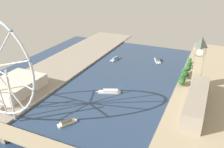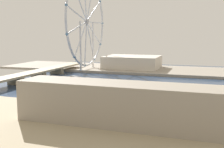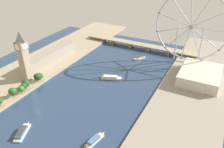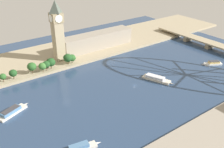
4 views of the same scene
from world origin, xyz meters
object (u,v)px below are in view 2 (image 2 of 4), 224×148
tour_boat_0 (155,86)px  tour_boat_2 (76,79)px  riverside_hall (132,62)px  ferris_wheel (87,22)px  river_bridge (28,75)px  parliament_block (119,104)px

tour_boat_0 → tour_boat_2: 86.23m
riverside_hall → tour_boat_2: 112.09m
ferris_wheel → tour_boat_0: size_ratio=3.34×
ferris_wheel → river_bridge: size_ratio=0.53×
ferris_wheel → parliament_block: bearing=-152.0°
tour_boat_2 → riverside_hall: bearing=102.3°
river_bridge → parliament_block: bearing=-129.5°
parliament_block → tour_boat_0: (114.45, 1.97, -11.56)m
riverside_hall → tour_boat_2: bearing=163.3°
parliament_block → ferris_wheel: size_ratio=0.89×
river_bridge → tour_boat_0: 131.37m
ferris_wheel → tour_boat_2: size_ratio=4.88×
tour_boat_2 → parliament_block: bearing=-26.6°
tour_boat_0 → river_bridge: bearing=70.8°
tour_boat_0 → tour_boat_2: bearing=60.1°
parliament_block → tour_boat_2: 154.79m
parliament_block → tour_boat_2: (127.35, 87.23, -11.53)m
ferris_wheel → river_bridge: (-93.07, 25.25, -56.72)m
riverside_hall → tour_boat_0: size_ratio=2.02×
parliament_block → ferris_wheel: (202.76, 107.92, 49.97)m
parliament_block → riverside_hall: parliament_block is taller
tour_boat_0 → ferris_wheel: bearing=28.9°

